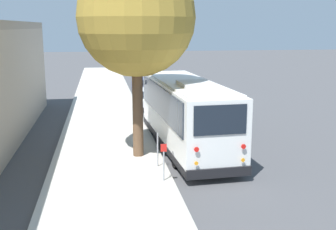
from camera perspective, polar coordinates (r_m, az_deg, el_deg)
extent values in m
plane|color=#474749|center=(19.21, 3.91, -5.15)|extent=(160.00, 160.00, 0.00)
cube|color=beige|center=(18.72, -8.40, -5.47)|extent=(80.00, 4.50, 0.15)
cube|color=#AAA69D|center=(18.88, -1.32, -5.19)|extent=(80.00, 0.14, 0.15)
cube|color=white|center=(19.58, 2.42, 0.27)|extent=(9.71, 2.95, 2.83)
cube|color=black|center=(19.87, 2.38, -3.33)|extent=(9.76, 3.00, 0.28)
cube|color=black|center=(19.46, 2.43, 2.05)|extent=(8.93, 2.99, 1.35)
cube|color=black|center=(24.10, -0.46, 3.97)|extent=(0.14, 2.13, 1.42)
cube|color=black|center=(14.92, 7.11, -0.68)|extent=(0.14, 1.96, 1.08)
cube|color=black|center=(24.02, -0.47, 5.52)|extent=(0.13, 1.76, 0.22)
cube|color=white|center=(19.34, 2.45, 4.49)|extent=(9.11, 2.69, 0.10)
cube|color=silver|center=(17.68, 3.86, 4.17)|extent=(1.83, 1.47, 0.20)
cube|color=black|center=(24.45, -0.47, -0.33)|extent=(0.23, 2.46, 0.36)
cube|color=black|center=(15.44, 6.95, -7.80)|extent=(0.23, 2.46, 0.36)
cylinder|color=red|center=(14.84, 3.89, -4.68)|extent=(0.04, 0.18, 0.18)
cylinder|color=orange|center=(14.99, 3.86, -6.55)|extent=(0.04, 0.14, 0.14)
cylinder|color=red|center=(15.40, 10.20, -4.22)|extent=(0.04, 0.18, 0.18)
cylinder|color=orange|center=(15.55, 10.13, -6.03)|extent=(0.04, 0.14, 0.14)
cube|color=white|center=(24.31, -2.37, 0.00)|extent=(0.06, 0.32, 0.18)
cube|color=white|center=(24.64, 1.36, 0.17)|extent=(0.06, 0.32, 0.18)
cube|color=black|center=(23.51, -3.60, 4.41)|extent=(0.07, 0.10, 0.24)
cylinder|color=black|center=(22.32, -2.09, -1.43)|extent=(0.98, 0.35, 0.96)
cylinder|color=slate|center=(22.32, -2.09, -1.43)|extent=(0.45, 0.34, 0.43)
cylinder|color=black|center=(22.78, 3.18, -1.16)|extent=(0.98, 0.35, 0.96)
cylinder|color=slate|center=(22.78, 3.18, -1.16)|extent=(0.45, 0.34, 0.43)
cylinder|color=black|center=(17.10, 1.20, -5.61)|extent=(0.98, 0.35, 0.96)
cylinder|color=slate|center=(17.10, 1.20, -5.61)|extent=(0.45, 0.34, 0.43)
cylinder|color=black|center=(17.69, 7.94, -5.12)|extent=(0.98, 0.35, 0.96)
cylinder|color=slate|center=(17.69, 7.94, -5.12)|extent=(0.45, 0.34, 0.43)
cube|color=silver|center=(29.92, -2.44, 2.00)|extent=(4.19, 1.65, 0.64)
cube|color=black|center=(29.72, -2.42, 3.02)|extent=(1.99, 1.42, 0.48)
cube|color=silver|center=(29.69, -2.43, 3.48)|extent=(1.91, 1.38, 0.05)
cube|color=black|center=(32.03, -2.90, 2.26)|extent=(0.09, 1.58, 0.20)
cube|color=black|center=(27.90, -1.90, 0.82)|extent=(0.09, 1.58, 0.20)
cylinder|color=black|center=(31.16, -4.08, 2.09)|extent=(0.65, 0.20, 0.65)
cylinder|color=slate|center=(31.16, -4.08, 2.09)|extent=(0.29, 0.22, 0.29)
cylinder|color=black|center=(31.33, -1.40, 2.17)|extent=(0.65, 0.20, 0.65)
cylinder|color=slate|center=(31.33, -1.40, 2.17)|extent=(0.29, 0.22, 0.29)
cylinder|color=black|center=(28.58, -3.58, 1.20)|extent=(0.65, 0.20, 0.65)
cylinder|color=slate|center=(28.58, -3.58, 1.20)|extent=(0.29, 0.22, 0.29)
cylinder|color=black|center=(28.76, -0.66, 1.29)|extent=(0.65, 0.20, 0.65)
cylinder|color=slate|center=(28.76, -0.66, 1.29)|extent=(0.29, 0.22, 0.29)
cube|color=#19234C|center=(35.99, -3.15, 3.68)|extent=(4.33, 1.99, 0.64)
cube|color=black|center=(35.81, -3.13, 4.54)|extent=(2.10, 1.61, 0.48)
cube|color=#19234C|center=(35.78, -3.13, 4.92)|extent=(2.01, 1.56, 0.05)
cube|color=black|center=(38.11, -3.69, 3.80)|extent=(0.19, 1.66, 0.20)
cube|color=black|center=(33.95, -2.53, 2.81)|extent=(0.19, 1.66, 0.20)
cylinder|color=black|center=(37.20, -4.68, 3.68)|extent=(0.66, 0.24, 0.65)
cylinder|color=slate|center=(37.20, -4.68, 3.68)|extent=(0.31, 0.24, 0.29)
cylinder|color=black|center=(37.45, -2.32, 3.77)|extent=(0.66, 0.24, 0.65)
cylinder|color=slate|center=(37.45, -2.32, 3.77)|extent=(0.31, 0.24, 0.29)
cylinder|color=black|center=(34.59, -4.04, 3.07)|extent=(0.66, 0.24, 0.65)
cylinder|color=slate|center=(34.59, -4.04, 3.07)|extent=(0.31, 0.24, 0.29)
cylinder|color=black|center=(34.86, -1.50, 3.16)|extent=(0.66, 0.24, 0.65)
cylinder|color=slate|center=(34.86, -1.50, 3.16)|extent=(0.31, 0.24, 0.29)
cylinder|color=brown|center=(17.87, -4.12, 0.90)|extent=(0.45, 0.45, 4.14)
sphere|color=olive|center=(17.54, -4.31, 13.04)|extent=(4.83, 4.83, 4.83)
cylinder|color=gray|center=(15.25, -0.59, -6.95)|extent=(0.06, 0.06, 1.09)
cube|color=red|center=(15.04, -0.59, -4.47)|extent=(0.02, 0.22, 0.28)
cylinder|color=gray|center=(16.73, -1.41, -4.72)|extent=(0.06, 0.06, 1.38)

